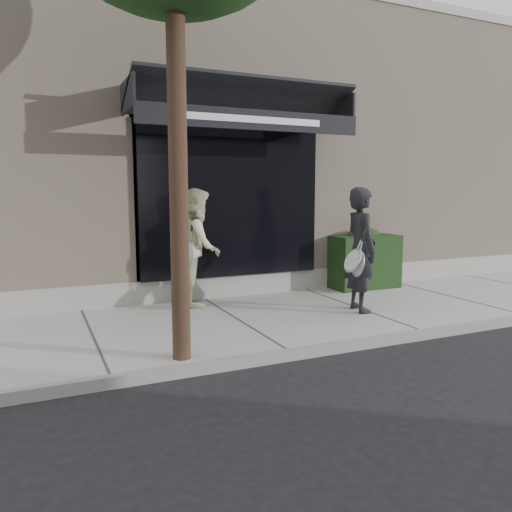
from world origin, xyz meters
name	(u,v)px	position (x,y,z in m)	size (l,w,h in m)	color
ground	(353,313)	(0.00, 0.00, 0.00)	(80.00, 80.00, 0.00)	black
sidewalk	(353,310)	(0.00, 0.00, 0.06)	(20.00, 3.00, 0.12)	#A4A49F
curb	(422,334)	(0.00, -1.55, 0.07)	(20.00, 0.10, 0.14)	gray
building_facade	(236,159)	(-0.01, 4.96, 2.74)	(14.30, 8.04, 5.64)	#C4AE96
hedge	(363,259)	(1.10, 1.25, 0.66)	(1.30, 0.70, 1.14)	black
pedestrian_front	(361,250)	(-0.10, -0.29, 1.06)	(0.77, 0.91, 1.89)	black
pedestrian_back	(198,247)	(-2.20, 1.20, 1.06)	(0.96, 1.09, 1.88)	beige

